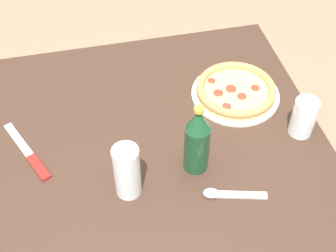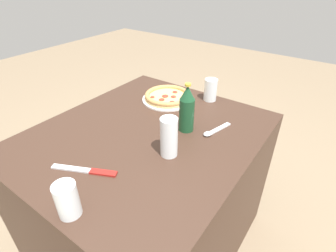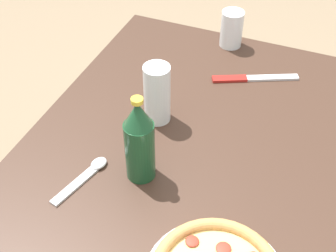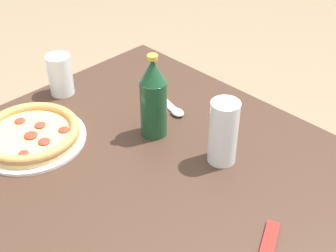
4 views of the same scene
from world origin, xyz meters
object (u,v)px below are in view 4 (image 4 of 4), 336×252
pizza_pepperoni (30,134)px  glass_orange_juice (60,76)px  glass_lemonade (223,135)px  spoon (171,107)px  beer_bottle (153,98)px

pizza_pepperoni → glass_orange_juice: (-0.13, 0.18, 0.03)m
glass_orange_juice → glass_lemonade: bearing=10.3°
spoon → glass_orange_juice: bearing=-149.4°
pizza_pepperoni → beer_bottle: bearing=51.2°
glass_lemonade → spoon: (-0.23, 0.07, -0.07)m
pizza_pepperoni → spoon: (0.14, 0.34, -0.01)m
glass_orange_juice → spoon: 0.32m
glass_lemonade → beer_bottle: 0.19m
pizza_pepperoni → spoon: 0.37m
glass_lemonade → spoon: glass_lemonade is taller
glass_lemonade → spoon: bearing=163.6°
glass_orange_juice → beer_bottle: (0.32, 0.05, 0.05)m
pizza_pepperoni → glass_lemonade: size_ratio=1.70×
glass_orange_juice → spoon: size_ratio=0.71×
glass_lemonade → beer_bottle: bearing=-168.0°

